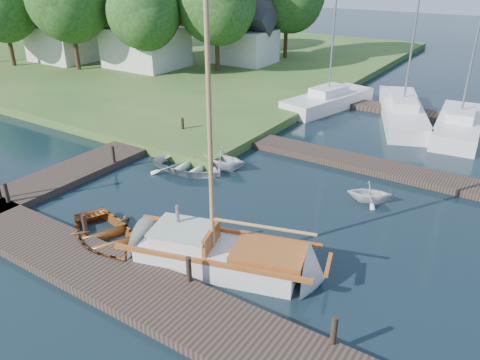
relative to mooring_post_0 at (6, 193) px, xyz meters
The scene contains 25 objects.
ground 9.04m from the mooring_post_0, 33.69° to the left, with size 160.00×160.00×0.00m, color black.
near_dock 7.59m from the mooring_post_0, ahead, with size 18.00×2.20×0.30m, color black.
left_dock 7.04m from the mooring_post_0, 94.09° to the left, with size 2.20×18.00×0.30m, color black.
far_dock 14.93m from the mooring_post_0, 50.44° to the left, with size 14.00×1.60×0.30m, color black.
shore 33.90m from the mooring_post_0, 127.21° to the left, with size 50.00×40.00×0.50m, color #305821.
mooring_post_0 is the anchor object (origin of this frame).
mooring_post_1 4.50m from the mooring_post_0, ahead, with size 0.16×0.16×0.80m, color black.
mooring_post_2 9.00m from the mooring_post_0, ahead, with size 0.16×0.16×0.80m, color black.
mooring_post_3 13.50m from the mooring_post_0, ahead, with size 0.16×0.16×0.80m, color black.
mooring_post_4 5.02m from the mooring_post_0, 84.29° to the left, with size 0.16×0.16×0.80m, color black.
mooring_post_5 10.01m from the mooring_post_0, 87.14° to the left, with size 0.16×0.16×0.80m, color black.
sailboat 9.34m from the mooring_post_0, ahead, with size 7.41×3.88×9.83m.
dinghy 5.02m from the mooring_post_0, ahead, with size 2.68×3.76×0.78m, color brown.
tender_a 7.52m from the mooring_post_0, 61.64° to the left, with size 2.51×3.51×0.73m, color silver.
tender_b 9.10m from the mooring_post_0, 58.21° to the left, with size 1.92×2.22×1.17m, color silver.
tender_d 14.25m from the mooring_post_0, 35.66° to the left, with size 1.56×1.81×0.95m, color silver.
marina_boat_0 20.14m from the mooring_post_0, 76.12° to the left, with size 3.84×7.43×11.23m.
marina_boat_1 21.95m from the mooring_post_0, 64.13° to the left, with size 5.38×9.43×10.16m.
marina_boat_2 22.90m from the mooring_post_0, 55.60° to the left, with size 2.90×7.49×11.22m.
house_a 24.54m from the mooring_post_0, 120.76° to the left, with size 6.30×5.00×6.29m.
house_b 28.03m from the mooring_post_0, 137.17° to the left, with size 5.77×4.50×5.79m.
house_c 27.84m from the mooring_post_0, 103.54° to the left, with size 5.25×4.00×5.28m.
tree_0 27.50m from the mooring_post_0, 146.22° to the left, with size 6.12×6.07×8.28m.
tree_2 22.22m from the mooring_post_0, 118.86° to the left, with size 5.83×5.75×7.82m.
tree_3 24.49m from the mooring_post_0, 105.74° to the left, with size 6.41×6.38×8.74m.
Camera 1 is at (8.85, -13.50, 8.84)m, focal length 35.00 mm.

